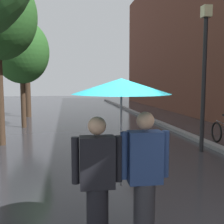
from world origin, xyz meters
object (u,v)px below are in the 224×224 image
street_tree_2 (21,52)px  street_tree_3 (26,51)px  couple_under_umbrella (121,137)px  street_lamp_post (204,68)px

street_tree_2 → street_tree_3: bearing=94.6°
couple_under_umbrella → street_tree_2: bearing=104.9°
street_tree_3 → street_lamp_post: street_tree_3 is taller
street_tree_2 → street_tree_3: (-0.31, 3.88, 0.48)m
street_tree_2 → street_lamp_post: 7.95m
street_tree_2 → street_lamp_post: bearing=-42.6°
street_tree_2 → couple_under_umbrella: (2.53, -9.48, -1.99)m
street_tree_2 → couple_under_umbrella: street_tree_2 is taller
street_tree_3 → street_lamp_post: size_ratio=1.24×
street_tree_2 → street_lamp_post: street_tree_2 is taller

